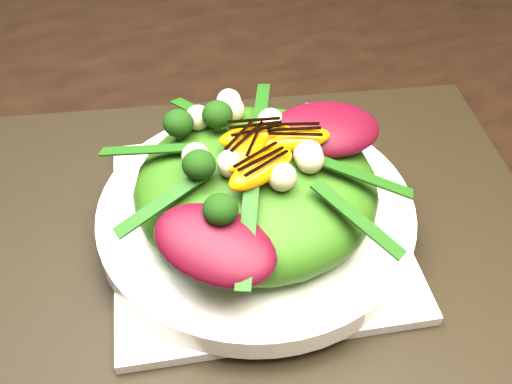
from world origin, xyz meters
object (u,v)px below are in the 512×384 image
object	(u,v)px
placemat	(256,230)
plate_base	(256,225)
orange_segment	(236,141)
salad_bowl	(256,213)
lettuce_mound	(256,187)

from	to	relation	value
placemat	plate_base	distance (m)	0.01
placemat	orange_segment	bearing A→B (deg)	128.96
plate_base	salad_bowl	size ratio (longest dim) A/B	0.91
placemat	orange_segment	world-z (taller)	orange_segment
placemat	orange_segment	size ratio (longest dim) A/B	8.79
placemat	lettuce_mound	xyz separation A→B (m)	(0.00, 0.00, 0.05)
placemat	plate_base	world-z (taller)	plate_base
lettuce_mound	orange_segment	size ratio (longest dim) A/B	3.46
salad_bowl	lettuce_mound	bearing A→B (deg)	0.00
placemat	lettuce_mound	size ratio (longest dim) A/B	2.54
plate_base	orange_segment	size ratio (longest dim) A/B	4.22
plate_base	orange_segment	bearing A→B (deg)	128.96
lettuce_mound	plate_base	bearing A→B (deg)	0.00
orange_segment	placemat	bearing A→B (deg)	-51.04
plate_base	lettuce_mound	size ratio (longest dim) A/B	1.22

